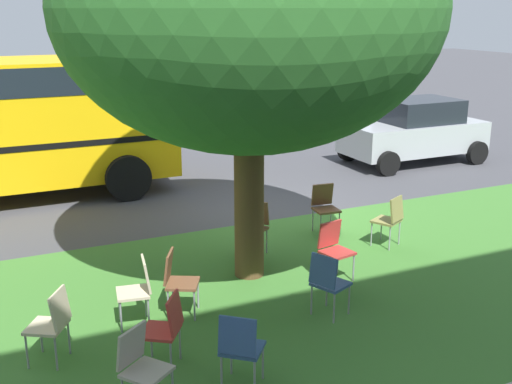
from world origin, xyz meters
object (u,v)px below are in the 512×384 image
Objects in this scene: chair_5 at (138,286)px; chair_7 at (328,280)px; street_tree at (248,9)px; chair_6 at (240,345)px; parked_car at (415,131)px; chair_0 at (52,321)px; chair_1 at (325,205)px; chair_9 at (166,325)px; chair_4 at (141,363)px; chair_10 at (390,217)px; chair_8 at (334,246)px; chair_2 at (177,278)px; chair_3 at (254,223)px.

chair_5 is 2.42m from chair_7.
street_tree is 3.96m from chair_5.
chair_5 is 1.97m from chair_6.
chair_6 is 0.24× the size of parked_car.
chair_0 is 1.00× the size of chair_1.
chair_6 is at bearing 63.89° from street_tree.
chair_4 is at bearing 54.43° from chair_9.
parked_car is (-4.27, -4.77, 0.32)m from chair_10.
chair_5 is at bearing 3.15° from chair_8.
chair_9 is (-1.13, 0.65, 0.00)m from chair_0.
chair_9 is (2.26, 0.30, 0.00)m from chair_7.
chair_4 is 0.24× the size of parked_car.
chair_1 and chair_10 have the same top height.
chair_2 is 2.06m from chair_4.
chair_3 is at bearing -145.77° from chair_5.
chair_3 and chair_5 have the same top height.
chair_9 is at bearing 37.75° from parked_car.
chair_7 is (-1.75, 0.88, 0.00)m from chair_2.
chair_1 is at bearing -139.16° from chair_4.
chair_8 is 3.25m from chair_9.
chair_1 is 3.92m from chair_2.
chair_1 is 5.02m from chair_9.
chair_0 is 11.72m from parked_car.
chair_7 is at bearing 88.13° from chair_3.
chair_3 and chair_7 have the same top height.
chair_1 is 1.00× the size of chair_9.
chair_10 is at bearing 120.45° from chair_1.
parked_car is (-8.24, -7.57, 0.32)m from chair_6.
chair_6 and chair_7 have the same top height.
chair_4 is (2.36, 2.61, -3.37)m from street_tree.
chair_1 is 5.12m from chair_6.
chair_2 is 1.00× the size of chair_4.
chair_1 is at bearing -141.27° from chair_9.
chair_2 is 1.96m from chair_7.
chair_0 is (3.03, 1.32, -3.37)m from street_tree.
chair_1 is at bearing -59.55° from chair_10.
chair_6 is (1.33, 2.71, -3.37)m from street_tree.
chair_6 is 1.98m from chair_7.
chair_6 is (-0.59, 1.88, 0.00)m from chair_5.
chair_6 is at bearing 49.28° from chair_1.
chair_1 is at bearing -149.83° from street_tree.
chair_3 is at bearing -129.65° from chair_4.
chair_1 is 6.14m from parked_car.
chair_2 is 1.00× the size of chair_10.
parked_car is (-9.28, -7.47, 0.32)m from chair_4.
chair_7 is 1.00× the size of chair_9.
chair_1 is 3.29m from chair_7.
chair_0 is at bearing 26.27° from chair_1.
parked_car is (-6.91, -4.86, -3.05)m from street_tree.
chair_2 is 2.46m from chair_8.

